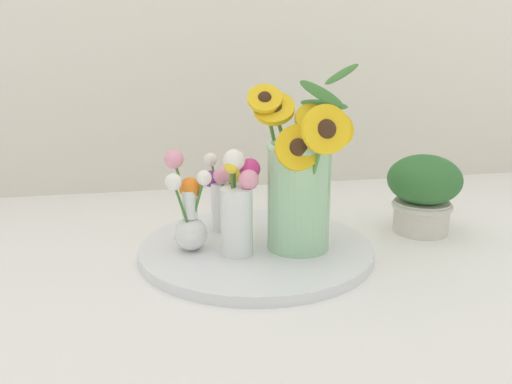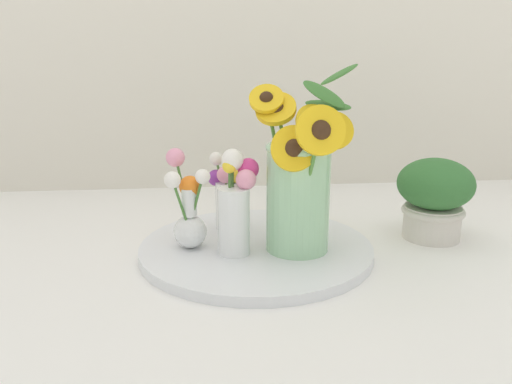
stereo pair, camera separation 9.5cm
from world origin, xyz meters
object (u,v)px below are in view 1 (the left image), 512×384
mason_jar_sunflowers (300,182)px  potted_plant (423,191)px  vase_small_back (223,197)px  serving_tray (256,248)px  vase_bulb_right (188,211)px  vase_small_center (239,205)px

mason_jar_sunflowers → potted_plant: 0.32m
vase_small_back → potted_plant: size_ratio=0.94×
vase_small_back → potted_plant: bearing=-6.3°
mason_jar_sunflowers → potted_plant: (0.30, 0.08, -0.06)m
serving_tray → potted_plant: size_ratio=2.64×
vase_bulb_right → serving_tray: bearing=1.3°
serving_tray → vase_small_back: size_ratio=2.79×
mason_jar_sunflowers → vase_bulb_right: 0.22m
vase_small_center → vase_small_back: vase_small_center is taller
vase_bulb_right → vase_small_back: (0.08, 0.10, -0.00)m
vase_small_back → potted_plant: vase_small_back is taller
mason_jar_sunflowers → vase_small_center: (-0.12, -0.01, -0.04)m
serving_tray → vase_bulb_right: (-0.13, -0.00, 0.09)m
serving_tray → vase_small_center: (-0.04, -0.04, 0.10)m
vase_small_back → vase_small_center: bearing=-86.0°
vase_bulb_right → potted_plant: (0.51, 0.05, -0.00)m
potted_plant → serving_tray: bearing=-172.5°
serving_tray → vase_small_back: (-0.05, 0.10, 0.08)m
serving_tray → mason_jar_sunflowers: 0.16m
mason_jar_sunflowers → vase_small_back: 0.19m
serving_tray → potted_plant: potted_plant is taller
vase_small_back → serving_tray: bearing=-62.9°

